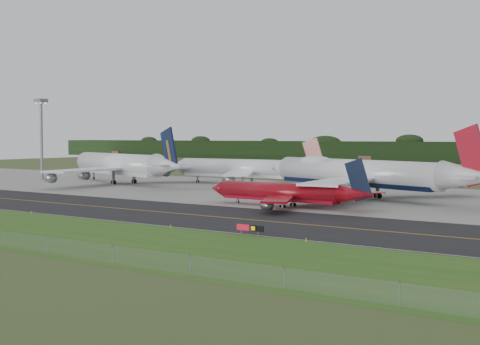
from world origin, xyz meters
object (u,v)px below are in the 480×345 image
object	(u,v)px
jet_ba_747	(363,174)
jet_red_737	(288,193)
floodlight_mast	(41,124)
jet_star_tail	(246,169)
jet_navy_gold	(124,165)
taxiway_sign	(250,228)

from	to	relation	value
jet_ba_747	jet_red_737	world-z (taller)	jet_ba_747
floodlight_mast	jet_red_737	bearing A→B (deg)	-13.94
jet_star_tail	floodlight_mast	size ratio (longest dim) A/B	1.99
jet_red_737	floodlight_mast	bearing A→B (deg)	166.06
jet_navy_gold	floodlight_mast	world-z (taller)	floodlight_mast
jet_navy_gold	floodlight_mast	bearing A→B (deg)	-177.45
jet_ba_747	jet_star_tail	xyz separation A→B (m)	(-49.19, 21.35, -1.13)
taxiway_sign	jet_ba_747	bearing A→B (deg)	99.66
floodlight_mast	jet_ba_747	bearing A→B (deg)	-0.74
jet_ba_747	floodlight_mast	world-z (taller)	floodlight_mast
floodlight_mast	taxiway_sign	world-z (taller)	floodlight_mast
jet_red_737	taxiway_sign	xyz separation A→B (m)	(16.43, -39.04, -1.86)
jet_navy_gold	floodlight_mast	xyz separation A→B (m)	(-38.10, -1.70, 13.61)
jet_star_tail	taxiway_sign	size ratio (longest dim) A/B	11.47
jet_star_tail	jet_ba_747	bearing A→B (deg)	-23.47
jet_star_tail	taxiway_sign	distance (m)	106.89
jet_ba_747	taxiway_sign	bearing A→B (deg)	-80.34
jet_navy_gold	floodlight_mast	size ratio (longest dim) A/B	2.40
jet_ba_747	floodlight_mast	size ratio (longest dim) A/B	2.44
jet_ba_747	jet_red_737	bearing A→B (deg)	-100.43
taxiway_sign	jet_red_737	bearing A→B (deg)	112.82
jet_red_737	jet_star_tail	bearing A→B (deg)	132.01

